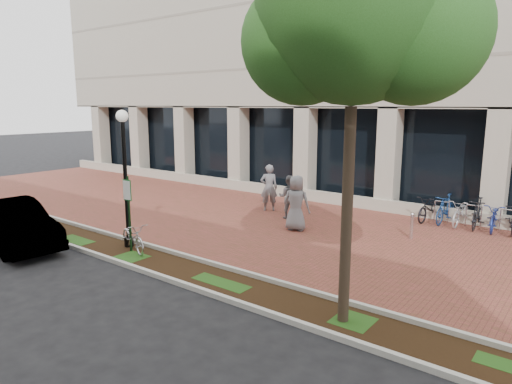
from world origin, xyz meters
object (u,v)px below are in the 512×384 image
Objects in this scene: pedestrian_mid at (289,197)px; bike_rack_cluster at (469,213)px; pedestrian_left at (269,188)px; parking_sign at (128,204)px; pedestrian_right at (296,203)px; sedan_near_curb at (13,224)px; street_tree at (358,16)px; lamppost at (125,171)px; locked_bicycle at (133,237)px; bollard at (412,226)px.

pedestrian_mid is 0.47× the size of bike_rack_cluster.
pedestrian_left is 1.15× the size of pedestrian_mid.
parking_sign reaches higher than pedestrian_right.
sedan_near_curb is (-4.71, -8.14, -0.13)m from pedestrian_mid.
pedestrian_mid is (1.37, -0.58, -0.13)m from pedestrian_left.
lamppost is at bearing 176.99° from street_tree.
parking_sign reaches higher than locked_bicycle.
parking_sign is 2.57× the size of bollard.
lamppost is 1.17× the size of bike_rack_cluster.
pedestrian_right reaches higher than pedestrian_left.
parking_sign is 1.03m from locked_bicycle.
pedestrian_right reaches higher than pedestrian_mid.
pedestrian_left is 0.45× the size of sedan_near_curb.
pedestrian_mid is (1.51, 6.25, -0.62)m from parking_sign.
lamppost is 1.98m from locked_bicycle.
parking_sign is at bearing 47.30° from pedestrian_right.
bollard is (6.18, 6.28, 0.01)m from locked_bicycle.
bollard is (6.21, 6.37, -1.01)m from parking_sign.
lamppost reaches higher than pedestrian_right.
pedestrian_right is 3.86m from bollard.
bike_rack_cluster is (7.72, 8.90, -1.85)m from lamppost.
bike_rack_cluster is (1.08, 2.80, 0.06)m from bollard.
pedestrian_right is (1.13, -1.26, 0.13)m from pedestrian_mid.
lamppost reaches higher than bike_rack_cluster.
parking_sign is at bearing -53.45° from sedan_near_curb.
lamppost is at bearing 46.16° from pedestrian_left.
street_tree is 11.69m from sedan_near_curb.
bollard is at bearing -173.70° from pedestrian_right.
pedestrian_left reaches higher than bike_rack_cluster.
lamppost is 9.22m from bollard.
pedestrian_right is at bearing 59.05° from parking_sign.
street_tree is 4.72× the size of locked_bicycle.
pedestrian_left is at bearing -51.11° from pedestrian_right.
street_tree is 1.83× the size of sedan_near_curb.
street_tree reaches higher than pedestrian_mid.
locked_bicycle is 0.86× the size of pedestrian_right.
bike_rack_cluster is 15.25m from sedan_near_curb.
pedestrian_right is (3.08, 4.72, -1.39)m from lamppost.
pedestrian_left is (-7.00, 6.95, -4.90)m from street_tree.
locked_bicycle is (0.02, 0.09, -1.02)m from parking_sign.
locked_bicycle is at bearing 50.22° from pedestrian_left.
sedan_near_curb is (-9.41, -8.26, 0.26)m from bollard.
bike_rack_cluster is at bearing -21.20° from locked_bicycle.
street_tree reaches higher than pedestrian_left.
lamppost is 11.93m from bike_rack_cluster.
locked_bicycle is at bearing -127.34° from bike_rack_cluster.
pedestrian_right is (-4.50, 5.12, -4.90)m from street_tree.
parking_sign is 8.95m from bollard.
sedan_near_curb reaches higher than bike_rack_cluster.
pedestrian_mid is at bearing -24.10° from sedan_near_curb.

